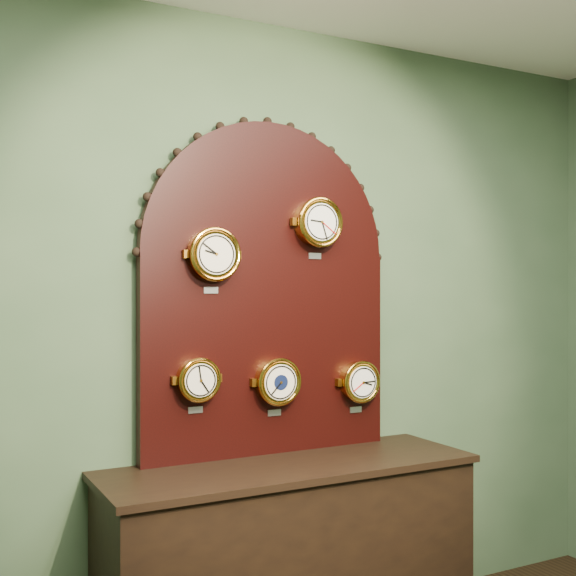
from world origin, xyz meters
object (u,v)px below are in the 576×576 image
roman_clock (214,254)px  arabic_clock (318,223)px  display_board (267,278)px  shop_counter (290,563)px  tide_clock (359,382)px  barometer (278,382)px  hygrometer (198,380)px

roman_clock → arabic_clock: bearing=0.0°
display_board → roman_clock: (-0.29, -0.07, 0.10)m
shop_counter → roman_clock: 1.36m
display_board → roman_clock: size_ratio=5.38×
roman_clock → tide_clock: (0.74, 0.00, -0.59)m
arabic_clock → tide_clock: bearing=0.2°
barometer → tide_clock: size_ratio=1.05×
shop_counter → tide_clock: bearing=18.7°
shop_counter → arabic_clock: size_ratio=5.64×
shop_counter → roman_clock: (-0.29, 0.15, 1.32)m
roman_clock → display_board: bearing=13.0°
shop_counter → display_board: (0.00, 0.22, 1.23)m
display_board → barometer: size_ratio=5.74×
hygrometer → tide_clock: size_ratio=0.96×
display_board → tide_clock: (0.46, -0.07, -0.49)m
display_board → hygrometer: size_ratio=6.30×
tide_clock → hygrometer: bearing=180.0°
barometer → tide_clock: bearing=0.1°
shop_counter → barometer: (0.02, 0.15, 0.76)m
roman_clock → arabic_clock: (0.52, 0.00, 0.16)m
hygrometer → tide_clock: hygrometer is taller
display_board → arabic_clock: (0.23, -0.07, 0.25)m
shop_counter → arabic_clock: 1.51m
display_board → roman_clock: 0.31m
tide_clock → roman_clock: bearing=-179.9°
barometer → display_board: bearing=105.0°
display_board → arabic_clock: size_ratio=5.39×
arabic_clock → hygrometer: arabic_clock is taller
arabic_clock → hygrometer: (-0.59, 0.00, -0.69)m
roman_clock → shop_counter: bearing=-27.9°
roman_clock → arabic_clock: size_ratio=1.00×
roman_clock → barometer: bearing=0.1°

